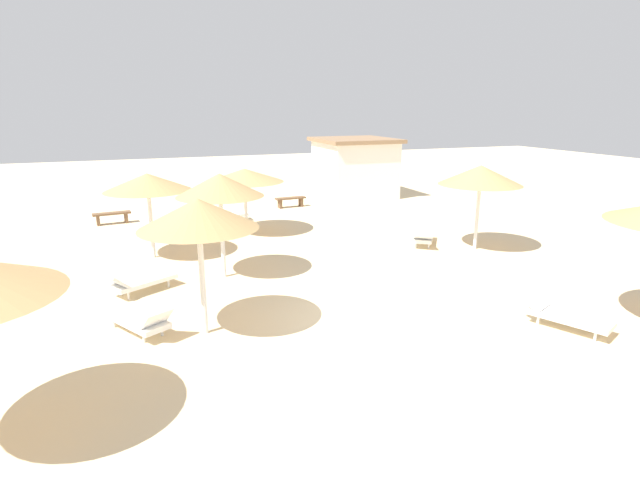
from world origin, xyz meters
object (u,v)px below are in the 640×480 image
object	(u,v)px
parasol_2	(198,214)
parasol_3	(245,175)
lounger_5	(423,236)
bench_1	(291,200)
parasol_4	(220,185)
lounger_0	(564,315)
parasol_6	(148,182)
lounger_3	(225,214)
bench_0	(112,216)
lounger_4	(139,281)
lounger_2	(140,320)
parasol_5	(481,175)
beach_cabana	(354,167)

from	to	relation	value
parasol_2	parasol_3	xyz separation A→B (m)	(2.86, 8.47, -0.41)
lounger_5	bench_1	distance (m)	8.58
parasol_2	parasol_4	size ratio (longest dim) A/B	0.99
parasol_2	lounger_0	world-z (taller)	parasol_2
parasol_2	parasol_3	bearing A→B (deg)	71.32
parasol_6	lounger_3	distance (m)	5.86
parasol_4	bench_0	distance (m)	9.28
parasol_3	lounger_0	world-z (taller)	parasol_3
lounger_0	lounger_4	size ratio (longest dim) A/B	1.02
parasol_6	lounger_5	world-z (taller)	parasol_6
bench_0	bench_1	distance (m)	8.12
parasol_4	lounger_2	bearing A→B (deg)	-127.56
lounger_0	bench_1	xyz separation A→B (m)	(-1.50, 15.38, 0.04)
parasol_3	parasol_6	xyz separation A→B (m)	(-3.58, -2.11, 0.22)
lounger_0	lounger_2	xyz separation A→B (m)	(-8.86, 3.07, 0.01)
lounger_2	bench_0	xyz separation A→B (m)	(-0.73, 11.55, 0.02)
parasol_4	lounger_4	distance (m)	3.36
parasol_3	parasol_5	world-z (taller)	parasol_5
lounger_2	bench_1	size ratio (longest dim) A/B	1.27
parasol_3	parasol_4	distance (m)	5.20
bench_0	beach_cabana	world-z (taller)	beach_cabana
lounger_2	lounger_5	world-z (taller)	lounger_2
parasol_4	lounger_0	distance (m)	9.26
lounger_4	parasol_4	bearing A→B (deg)	11.97
parasol_5	lounger_2	xyz separation A→B (m)	(-11.10, -2.98, -2.24)
lounger_0	parasol_5	bearing A→B (deg)	69.68
parasol_5	parasol_4	bearing A→B (deg)	178.99
parasol_2	lounger_3	world-z (taller)	parasol_2
lounger_0	bench_0	size ratio (longest dim) A/B	1.30
parasol_5	lounger_3	bearing A→B (deg)	134.91
parasol_5	bench_0	world-z (taller)	parasol_5
parasol_2	bench_1	world-z (taller)	parasol_2
lounger_4	lounger_5	distance (m)	9.73
lounger_5	bench_0	xyz separation A→B (m)	(-10.42, 7.50, 0.04)
parasol_2	lounger_3	bearing A→B (deg)	77.20
lounger_4	bench_1	bearing A→B (deg)	52.98
bench_0	parasol_3	bearing A→B (deg)	-35.82
parasol_5	bench_1	bearing A→B (deg)	111.86
lounger_2	parasol_2	bearing A→B (deg)	-19.69
parasol_5	lounger_4	distance (m)	11.27
parasol_5	lounger_0	distance (m)	6.83
parasol_6	bench_0	xyz separation A→B (m)	(-1.34, 5.66, -2.13)
lounger_0	lounger_2	distance (m)	9.38
parasol_3	parasol_2	bearing A→B (deg)	-108.68
lounger_4	lounger_2	bearing A→B (deg)	-91.35
lounger_5	bench_1	xyz separation A→B (m)	(-2.34, 8.26, 0.04)
parasol_2	lounger_3	distance (m)	11.32
parasol_5	bench_1	world-z (taller)	parasol_5
parasol_4	bench_1	bearing A→B (deg)	61.65
bench_0	lounger_3	bearing A→B (deg)	-15.19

